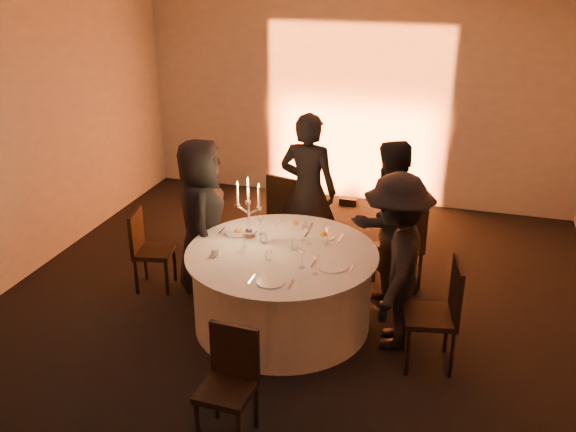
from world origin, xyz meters
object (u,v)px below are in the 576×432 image
(chair_back_left, at_px, (287,208))
(guest_right, at_px, (396,263))
(chair_back_right, at_px, (403,245))
(coffee_cup, at_px, (215,252))
(guest_back_left, at_px, (308,191))
(guest_back_right, at_px, (387,220))
(guest_left, at_px, (202,217))
(chair_left, at_px, (147,246))
(chair_right, at_px, (440,308))
(banquet_table, at_px, (282,288))
(chair_front, at_px, (230,377))
(candelabra, at_px, (249,217))

(chair_back_left, height_order, guest_right, guest_right)
(chair_back_right, bearing_deg, coffee_cup, -3.59)
(guest_back_left, bearing_deg, guest_back_right, 159.52)
(guest_left, xyz_separation_m, coffee_cup, (0.42, -0.65, -0.03))
(chair_left, xyz_separation_m, guest_back_right, (2.42, 0.58, 0.35))
(guest_left, height_order, guest_back_left, guest_back_left)
(chair_back_right, xyz_separation_m, guest_left, (-1.99, -0.60, 0.31))
(chair_back_right, relative_size, chair_right, 0.93)
(chair_left, bearing_deg, chair_back_left, -53.02)
(guest_right, bearing_deg, chair_back_left, -138.41)
(chair_back_right, distance_m, guest_left, 2.10)
(banquet_table, relative_size, chair_left, 2.08)
(chair_back_right, height_order, guest_left, guest_left)
(chair_right, xyz_separation_m, guest_back_left, (-1.58, 1.55, 0.33))
(chair_front, distance_m, guest_right, 1.84)
(chair_front, height_order, guest_right, guest_right)
(chair_right, distance_m, coffee_cup, 2.06)
(guest_left, bearing_deg, chair_front, -174.17)
(guest_right, bearing_deg, guest_back_left, -139.98)
(chair_back_left, height_order, guest_back_left, guest_back_left)
(chair_back_left, height_order, guest_left, guest_left)
(guest_left, height_order, guest_back_right, guest_back_right)
(candelabra, bearing_deg, chair_front, -74.96)
(chair_back_left, xyz_separation_m, chair_front, (0.50, -3.12, -0.05))
(guest_back_left, xyz_separation_m, candelabra, (-0.30, -1.10, 0.10))
(candelabra, bearing_deg, guest_right, -8.51)
(chair_right, bearing_deg, banquet_table, -109.98)
(chair_left, distance_m, chair_front, 2.46)
(chair_front, bearing_deg, chair_right, 45.27)
(chair_left, bearing_deg, guest_left, -89.65)
(banquet_table, distance_m, guest_back_right, 1.29)
(banquet_table, relative_size, chair_right, 1.82)
(guest_left, height_order, candelabra, guest_left)
(chair_left, relative_size, chair_front, 0.99)
(guest_left, relative_size, guest_back_right, 1.00)
(chair_back_left, bearing_deg, guest_back_left, 152.69)
(banquet_table, distance_m, guest_back_left, 1.40)
(chair_back_left, bearing_deg, chair_right, 149.75)
(chair_back_right, bearing_deg, guest_right, 50.41)
(chair_back_left, bearing_deg, guest_back_right, 164.18)
(banquet_table, height_order, guest_right, guest_right)
(guest_right, height_order, candelabra, guest_right)
(guest_back_left, distance_m, guest_back_right, 1.04)
(chair_right, height_order, guest_back_left, guest_back_left)
(chair_left, distance_m, guest_left, 0.69)
(banquet_table, bearing_deg, chair_back_right, 44.90)
(banquet_table, bearing_deg, guest_back_left, 94.27)
(banquet_table, distance_m, chair_front, 1.55)
(chair_back_right, height_order, coffee_cup, chair_back_right)
(banquet_table, bearing_deg, guest_left, 157.39)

